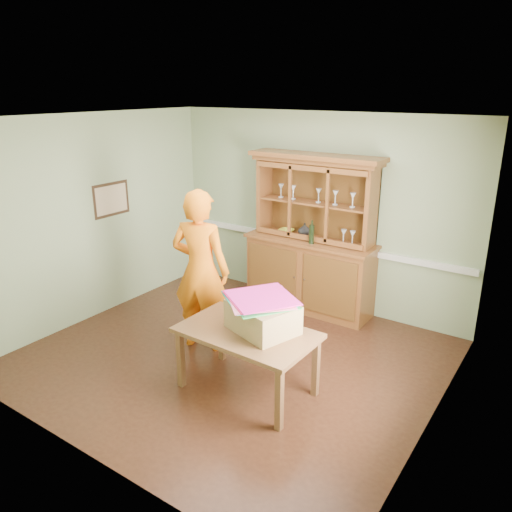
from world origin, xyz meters
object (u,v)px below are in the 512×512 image
Objects in this scene: person at (201,271)px; dining_table at (247,338)px; cardboard_box at (263,317)px; china_hutch at (311,257)px.

dining_table is at bearing 139.20° from person.
cardboard_box is (0.12, 0.10, 0.23)m from dining_table.
china_hutch is at bearing 105.50° from cardboard_box.
person reaches higher than cardboard_box.
person is at bearing 161.27° from cardboard_box.
dining_table is 2.19× the size of cardboard_box.
cardboard_box reaches higher than dining_table.
dining_table is 0.72× the size of person.
person is (-1.12, 0.38, 0.14)m from cardboard_box.
cardboard_box is at bearing -74.50° from china_hutch.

